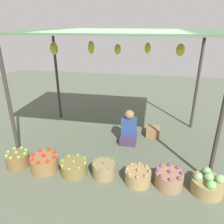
{
  "coord_description": "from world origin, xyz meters",
  "views": [
    {
      "loc": [
        0.72,
        -4.37,
        2.59
      ],
      "look_at": [
        0.0,
        -0.53,
        0.95
      ],
      "focal_mm": 34.57,
      "sensor_mm": 36.0,
      "label": 1
    }
  ],
  "objects_px": {
    "vendor_person": "(129,130)",
    "basket_potatoes": "(138,176)",
    "basket_purple_onions": "(169,179)",
    "basket_red_tomatoes": "(44,163)",
    "basket_limes": "(74,167)",
    "wooden_crate_near_vendor": "(153,132)",
    "basket_green_apples": "(18,159)",
    "basket_cabbages": "(207,184)",
    "basket_green_chilies": "(104,169)"
  },
  "relations": [
    {
      "from": "basket_red_tomatoes",
      "to": "basket_green_chilies",
      "type": "height_order",
      "value": "basket_red_tomatoes"
    },
    {
      "from": "basket_green_apples",
      "to": "basket_red_tomatoes",
      "type": "distance_m",
      "value": 0.56
    },
    {
      "from": "basket_green_apples",
      "to": "basket_cabbages",
      "type": "bearing_deg",
      "value": -1.13
    },
    {
      "from": "basket_green_apples",
      "to": "basket_cabbages",
      "type": "xyz_separation_m",
      "value": [
        3.45,
        -0.07,
        0.01
      ]
    },
    {
      "from": "vendor_person",
      "to": "basket_limes",
      "type": "distance_m",
      "value": 1.59
    },
    {
      "from": "basket_red_tomatoes",
      "to": "basket_cabbages",
      "type": "bearing_deg",
      "value": -1.15
    },
    {
      "from": "vendor_person",
      "to": "basket_green_apples",
      "type": "relative_size",
      "value": 1.81
    },
    {
      "from": "basket_purple_onions",
      "to": "wooden_crate_near_vendor",
      "type": "xyz_separation_m",
      "value": [
        -0.29,
        1.74,
        -0.03
      ]
    },
    {
      "from": "basket_green_apples",
      "to": "basket_potatoes",
      "type": "bearing_deg",
      "value": -1.06
    },
    {
      "from": "basket_limes",
      "to": "basket_purple_onions",
      "type": "height_order",
      "value": "basket_purple_onions"
    },
    {
      "from": "basket_red_tomatoes",
      "to": "basket_limes",
      "type": "xyz_separation_m",
      "value": [
        0.58,
        0.01,
        -0.03
      ]
    },
    {
      "from": "basket_potatoes",
      "to": "basket_cabbages",
      "type": "relative_size",
      "value": 0.88
    },
    {
      "from": "basket_limes",
      "to": "wooden_crate_near_vendor",
      "type": "height_order",
      "value": "basket_limes"
    },
    {
      "from": "basket_green_apples",
      "to": "basket_limes",
      "type": "relative_size",
      "value": 0.89
    },
    {
      "from": "basket_potatoes",
      "to": "basket_red_tomatoes",
      "type": "bearing_deg",
      "value": 178.94
    },
    {
      "from": "basket_green_chilies",
      "to": "wooden_crate_near_vendor",
      "type": "xyz_separation_m",
      "value": [
        0.85,
        1.7,
        -0.03
      ]
    },
    {
      "from": "basket_green_apples",
      "to": "basket_purple_onions",
      "type": "xyz_separation_m",
      "value": [
        2.84,
        -0.03,
        -0.0
      ]
    },
    {
      "from": "basket_red_tomatoes",
      "to": "basket_potatoes",
      "type": "height_order",
      "value": "basket_red_tomatoes"
    },
    {
      "from": "basket_red_tomatoes",
      "to": "basket_cabbages",
      "type": "relative_size",
      "value": 1.0
    },
    {
      "from": "basket_cabbages",
      "to": "wooden_crate_near_vendor",
      "type": "xyz_separation_m",
      "value": [
        -0.9,
        1.78,
        -0.05
      ]
    },
    {
      "from": "basket_limes",
      "to": "basket_purple_onions",
      "type": "xyz_separation_m",
      "value": [
        1.7,
        -0.03,
        0.02
      ]
    },
    {
      "from": "basket_green_chilies",
      "to": "basket_cabbages",
      "type": "distance_m",
      "value": 1.75
    },
    {
      "from": "vendor_person",
      "to": "basket_potatoes",
      "type": "relative_size",
      "value": 1.73
    },
    {
      "from": "wooden_crate_near_vendor",
      "to": "basket_limes",
      "type": "bearing_deg",
      "value": -129.46
    },
    {
      "from": "basket_red_tomatoes",
      "to": "basket_purple_onions",
      "type": "height_order",
      "value": "basket_red_tomatoes"
    },
    {
      "from": "basket_green_apples",
      "to": "basket_green_chilies",
      "type": "relative_size",
      "value": 1.05
    },
    {
      "from": "basket_cabbages",
      "to": "basket_green_chilies",
      "type": "bearing_deg",
      "value": 177.3
    },
    {
      "from": "basket_red_tomatoes",
      "to": "basket_cabbages",
      "type": "distance_m",
      "value": 2.89
    },
    {
      "from": "vendor_person",
      "to": "basket_green_chilies",
      "type": "height_order",
      "value": "vendor_person"
    },
    {
      "from": "vendor_person",
      "to": "basket_cabbages",
      "type": "relative_size",
      "value": 1.52
    },
    {
      "from": "basket_potatoes",
      "to": "vendor_person",
      "type": "bearing_deg",
      "value": 103.21
    },
    {
      "from": "basket_limes",
      "to": "basket_potatoes",
      "type": "height_order",
      "value": "basket_potatoes"
    },
    {
      "from": "basket_limes",
      "to": "basket_potatoes",
      "type": "distance_m",
      "value": 1.18
    },
    {
      "from": "basket_purple_onions",
      "to": "wooden_crate_near_vendor",
      "type": "distance_m",
      "value": 1.77
    },
    {
      "from": "basket_green_apples",
      "to": "basket_limes",
      "type": "xyz_separation_m",
      "value": [
        1.14,
        -0.0,
        -0.03
      ]
    },
    {
      "from": "vendor_person",
      "to": "basket_red_tomatoes",
      "type": "bearing_deg",
      "value": -137.28
    },
    {
      "from": "basket_potatoes",
      "to": "basket_green_apples",
      "type": "bearing_deg",
      "value": 178.94
    },
    {
      "from": "basket_potatoes",
      "to": "basket_purple_onions",
      "type": "xyz_separation_m",
      "value": [
        0.52,
        0.01,
        0.02
      ]
    },
    {
      "from": "basket_green_apples",
      "to": "wooden_crate_near_vendor",
      "type": "distance_m",
      "value": 3.07
    },
    {
      "from": "basket_purple_onions",
      "to": "basket_cabbages",
      "type": "relative_size",
      "value": 0.92
    },
    {
      "from": "vendor_person",
      "to": "basket_green_chilies",
      "type": "distance_m",
      "value": 1.35
    },
    {
      "from": "basket_green_apples",
      "to": "wooden_crate_near_vendor",
      "type": "bearing_deg",
      "value": 33.83
    },
    {
      "from": "wooden_crate_near_vendor",
      "to": "basket_green_apples",
      "type": "bearing_deg",
      "value": -146.17
    },
    {
      "from": "basket_potatoes",
      "to": "wooden_crate_near_vendor",
      "type": "height_order",
      "value": "basket_potatoes"
    },
    {
      "from": "basket_green_chilies",
      "to": "basket_potatoes",
      "type": "bearing_deg",
      "value": -5.29
    },
    {
      "from": "basket_green_chilies",
      "to": "basket_red_tomatoes",
      "type": "bearing_deg",
      "value": -178.76
    },
    {
      "from": "basket_potatoes",
      "to": "wooden_crate_near_vendor",
      "type": "distance_m",
      "value": 1.77
    },
    {
      "from": "basket_red_tomatoes",
      "to": "basket_limes",
      "type": "bearing_deg",
      "value": 0.55
    },
    {
      "from": "vendor_person",
      "to": "basket_purple_onions",
      "type": "xyz_separation_m",
      "value": [
        0.84,
        -1.35,
        -0.16
      ]
    },
    {
      "from": "basket_green_apples",
      "to": "basket_cabbages",
      "type": "height_order",
      "value": "basket_cabbages"
    }
  ]
}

